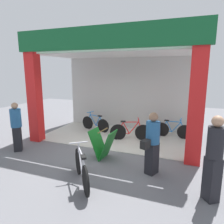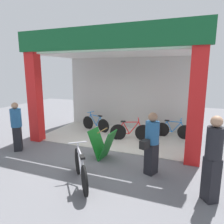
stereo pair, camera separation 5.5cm
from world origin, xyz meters
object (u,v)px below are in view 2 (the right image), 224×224
pedestrian_1 (17,126)px  pedestrian_3 (151,143)px  bicycle_inside_1 (130,132)px  pedestrian_2 (213,158)px  bicycle_parked_0 (81,169)px  bicycle_inside_0 (96,123)px  sandwich_board_sign (103,144)px  bicycle_inside_2 (173,130)px

pedestrian_1 → pedestrian_3: size_ratio=1.00×
bicycle_inside_1 → pedestrian_2: size_ratio=0.84×
bicycle_parked_0 → pedestrian_3: size_ratio=0.82×
pedestrian_1 → pedestrian_2: 5.75m
bicycle_parked_0 → pedestrian_2: size_ratio=0.74×
bicycle_parked_0 → pedestrian_3: bearing=37.1°
bicycle_inside_0 → sandwich_board_sign: 2.91m
bicycle_parked_0 → bicycle_inside_2: bearing=68.6°
sandwich_board_sign → pedestrian_3: 1.63m
bicycle_parked_0 → pedestrian_1: bearing=160.6°
bicycle_inside_0 → sandwich_board_sign: size_ratio=1.63×
pedestrian_1 → bicycle_parked_0: bearing=-19.4°
pedestrian_2 → pedestrian_1: bearing=173.5°
bicycle_inside_1 → pedestrian_1: size_ratio=0.93×
sandwich_board_sign → bicycle_inside_2: bearing=57.1°
bicycle_inside_2 → pedestrian_2: size_ratio=0.81×
pedestrian_1 → sandwich_board_sign: bearing=9.0°
bicycle_inside_0 → bicycle_parked_0: bearing=-68.5°
bicycle_inside_0 → bicycle_parked_0: (1.58, -4.00, 0.04)m
bicycle_parked_0 → pedestrian_3: 1.84m
pedestrian_3 → bicycle_inside_0: bearing=135.6°
bicycle_inside_1 → pedestrian_2: bearing=-49.3°
bicycle_inside_0 → bicycle_inside_2: bearing=4.2°
bicycle_inside_2 → bicycle_parked_0: bearing=-111.4°
bicycle_inside_2 → bicycle_parked_0: size_ratio=1.09×
pedestrian_2 → pedestrian_3: size_ratio=1.11×
bicycle_parked_0 → sandwich_board_sign: bicycle_parked_0 is taller
bicycle_parked_0 → sandwich_board_sign: (-0.11, 1.49, 0.07)m
bicycle_inside_0 → bicycle_inside_1: (1.77, -0.64, 0.01)m
bicycle_inside_0 → pedestrian_1: (-1.39, -2.96, 0.49)m
pedestrian_1 → pedestrian_2: (5.71, -0.65, 0.09)m
bicycle_inside_1 → pedestrian_1: 3.95m
bicycle_parked_0 → pedestrian_2: pedestrian_2 is taller
bicycle_inside_1 → bicycle_inside_2: bicycle_inside_1 is taller
pedestrian_2 → bicycle_parked_0: bearing=-171.9°
bicycle_inside_1 → sandwich_board_sign: sandwich_board_sign is taller
bicycle_inside_0 → sandwich_board_sign: bearing=-59.7°
bicycle_inside_2 → sandwich_board_sign: size_ratio=1.62×
pedestrian_2 → bicycle_inside_1: bearing=130.7°
bicycle_inside_1 → pedestrian_3: size_ratio=0.93×
sandwich_board_sign → pedestrian_3: pedestrian_3 is taller
pedestrian_1 → pedestrian_3: bearing=0.4°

